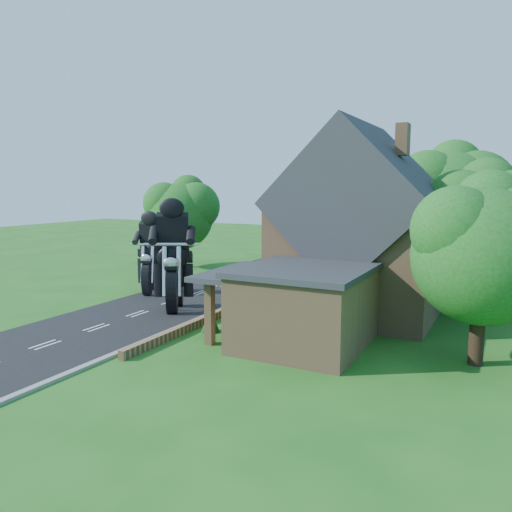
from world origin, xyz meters
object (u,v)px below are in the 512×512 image
at_px(annex, 302,305).
at_px(motorcycle_follow, 152,282).
at_px(motorcycle_lead, 174,294).
at_px(house, 361,233).
at_px(garden_wall, 251,300).

height_order(annex, motorcycle_follow, annex).
bearing_deg(motorcycle_follow, motorcycle_lead, 130.36).
bearing_deg(motorcycle_follow, house, 173.83).
xyz_separation_m(house, annex, (-0.62, -6.80, -2.58)).
bearing_deg(annex, motorcycle_follow, 157.03).
distance_m(house, motorcycle_lead, 10.74).
relative_size(garden_wall, motorcycle_follow, 12.87).
distance_m(garden_wall, house, 7.52).
height_order(motorcycle_lead, motorcycle_follow, motorcycle_lead).
bearing_deg(motorcycle_lead, motorcycle_follow, -64.98).
relative_size(house, motorcycle_follow, 5.99).
bearing_deg(house, annex, -95.24).
height_order(house, motorcycle_lead, house).
relative_size(annex, motorcycle_follow, 4.12).
xyz_separation_m(garden_wall, house, (6.19, 1.00, 4.14)).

